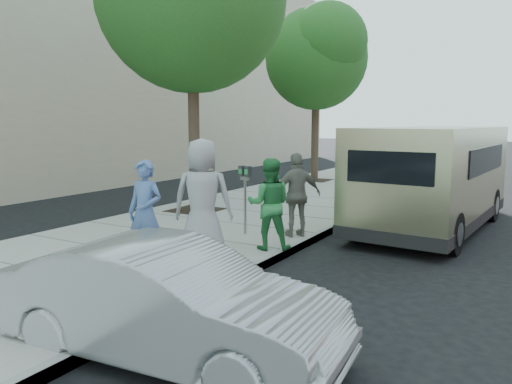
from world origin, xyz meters
TOP-DOWN VIEW (x-y plane):
  - ground at (0.00, 0.00)m, footprint 120.00×120.00m
  - sidewalk at (-1.00, 0.00)m, footprint 5.00×60.00m
  - curb_face at (1.44, 0.00)m, footprint 0.12×60.00m
  - tree_far at (-2.25, 10.00)m, footprint 3.92×3.80m
  - parking_meter at (0.21, 0.71)m, footprint 0.30×0.16m
  - van at (3.25, 3.80)m, footprint 2.51×6.25m
  - sedan at (2.16, -3.98)m, footprint 3.72×1.55m
  - person_officer at (-0.08, -1.84)m, footprint 0.64×0.46m
  - person_green_shirt at (1.20, -0.10)m, footprint 0.97×0.89m
  - person_gray_shirt at (0.55, -1.17)m, footprint 1.15×1.00m
  - person_striped_polo at (1.20, 1.05)m, footprint 0.96×0.97m

SIDE VIEW (x-z plane):
  - ground at x=0.00m, z-range 0.00..0.00m
  - sidewalk at x=-1.00m, z-range 0.00..0.15m
  - curb_face at x=1.44m, z-range -0.01..0.15m
  - sedan at x=2.16m, z-range 0.00..1.20m
  - person_green_shirt at x=1.20m, z-range 0.15..1.76m
  - person_striped_polo at x=1.20m, z-range 0.15..1.79m
  - person_officer at x=-0.08m, z-range 0.15..1.80m
  - person_gray_shirt at x=0.55m, z-range 0.15..2.13m
  - parking_meter at x=0.21m, z-range 0.46..1.83m
  - van at x=3.25m, z-range 0.07..2.34m
  - tree_far at x=-2.25m, z-range 1.64..8.13m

